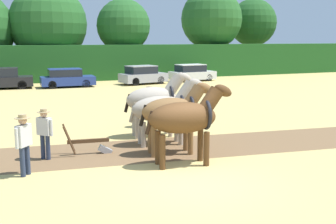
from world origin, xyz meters
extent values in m
plane|color=tan|center=(0.00, 0.00, 0.00)|extent=(240.00, 240.00, 0.00)
cube|color=brown|center=(-3.76, 3.87, 0.00)|extent=(29.62, 6.30, 0.01)
cube|color=#1E511E|center=(0.00, 28.15, 1.59)|extent=(64.11, 1.68, 3.18)
cylinder|color=#423323|center=(-0.13, 31.58, 1.57)|extent=(0.44, 0.44, 3.15)
sphere|color=#235623|center=(-0.13, 31.58, 5.11)|extent=(7.16, 7.16, 7.16)
cylinder|color=#4C3823|center=(6.86, 30.59, 1.77)|extent=(0.44, 0.44, 3.55)
sphere|color=#235623|center=(6.86, 30.59, 4.98)|extent=(5.20, 5.20, 5.20)
cylinder|color=#4C3823|center=(16.50, 30.68, 2.00)|extent=(0.44, 0.44, 4.01)
sphere|color=#235623|center=(16.50, 30.68, 5.78)|extent=(6.44, 6.44, 6.44)
cylinder|color=brown|center=(22.93, 32.67, 2.03)|extent=(0.44, 0.44, 4.07)
sphere|color=#1E4C1E|center=(22.93, 32.67, 5.56)|extent=(5.43, 5.43, 5.43)
ellipsoid|color=#513319|center=(0.42, 1.43, 1.46)|extent=(2.20, 1.21, 0.94)
cylinder|color=#513319|center=(1.12, 1.62, 0.52)|extent=(0.18, 0.18, 1.04)
cylinder|color=#513319|center=(1.06, 1.08, 0.52)|extent=(0.18, 0.18, 1.04)
cylinder|color=#513319|center=(-0.23, 1.77, 0.52)|extent=(0.18, 0.18, 1.04)
cylinder|color=#513319|center=(-0.29, 1.23, 0.52)|extent=(0.18, 0.18, 1.04)
cylinder|color=#513319|center=(1.30, 1.33, 1.94)|extent=(0.85, 0.53, 0.88)
ellipsoid|color=#513319|center=(1.70, 1.29, 2.23)|extent=(0.70, 0.33, 0.54)
cube|color=black|center=(1.48, 1.31, 2.14)|extent=(0.41, 0.12, 0.54)
cylinder|color=black|center=(-0.57, 1.54, 1.36)|extent=(0.31, 0.15, 0.71)
torus|color=black|center=(1.15, 1.35, 1.53)|extent=(0.21, 0.96, 0.95)
ellipsoid|color=brown|center=(0.56, 2.73, 1.43)|extent=(2.00, 1.15, 0.90)
cylinder|color=brown|center=(1.21, 2.92, 0.51)|extent=(0.18, 0.18, 1.03)
cylinder|color=brown|center=(1.15, 2.40, 0.51)|extent=(0.18, 0.18, 1.03)
cylinder|color=brown|center=(-0.03, 3.06, 0.51)|extent=(0.18, 0.18, 1.03)
cylinder|color=brown|center=(-0.08, 2.54, 0.51)|extent=(0.18, 0.18, 1.03)
cylinder|color=brown|center=(1.37, 2.64, 1.89)|extent=(0.80, 0.51, 0.83)
ellipsoid|color=brown|center=(1.74, 2.60, 2.16)|extent=(0.70, 0.33, 0.54)
cube|color=black|center=(1.53, 2.62, 2.08)|extent=(0.39, 0.12, 0.51)
cylinder|color=black|center=(-0.34, 2.83, 1.34)|extent=(0.31, 0.15, 0.71)
torus|color=black|center=(1.22, 2.66, 1.50)|extent=(0.21, 0.92, 0.91)
ellipsoid|color=#B2A38E|center=(0.70, 4.03, 1.30)|extent=(2.21, 1.19, 0.91)
cylinder|color=#B2A38E|center=(1.42, 4.22, 0.45)|extent=(0.18, 0.18, 0.89)
cylinder|color=#B2A38E|center=(1.36, 3.69, 0.45)|extent=(0.18, 0.18, 0.89)
cylinder|color=#B2A38E|center=(0.05, 4.37, 0.45)|extent=(0.18, 0.18, 0.89)
cylinder|color=#B2A38E|center=(-0.01, 3.85, 0.45)|extent=(0.18, 0.18, 0.89)
cylinder|color=#B2A38E|center=(1.60, 3.93, 1.83)|extent=(0.90, 0.52, 0.97)
ellipsoid|color=#B2A38E|center=(2.05, 3.88, 2.16)|extent=(0.70, 0.33, 0.54)
cube|color=gray|center=(1.80, 3.91, 2.03)|extent=(0.46, 0.13, 0.61)
cylinder|color=gray|center=(-0.29, 4.14, 1.21)|extent=(0.31, 0.15, 0.71)
torus|color=black|center=(1.44, 3.95, 1.37)|extent=(0.21, 0.93, 0.93)
ellipsoid|color=#B2A38E|center=(0.85, 5.33, 1.45)|extent=(2.12, 1.25, 0.98)
cylinder|color=#B2A38E|center=(1.53, 5.54, 0.50)|extent=(0.18, 0.18, 1.01)
cylinder|color=#B2A38E|center=(1.47, 4.98, 0.50)|extent=(0.18, 0.18, 1.01)
cylinder|color=#B2A38E|center=(0.23, 5.69, 0.50)|extent=(0.18, 0.18, 1.01)
cylinder|color=#B2A38E|center=(0.16, 5.12, 0.50)|extent=(0.18, 0.18, 1.01)
cylinder|color=#B2A38E|center=(1.70, 5.24, 1.97)|extent=(0.91, 0.56, 0.96)
ellipsoid|color=#B2A38E|center=(2.13, 5.19, 2.28)|extent=(0.70, 0.33, 0.54)
cube|color=black|center=(1.89, 5.22, 2.18)|extent=(0.44, 0.13, 0.59)
cylinder|color=black|center=(-0.11, 5.44, 1.35)|extent=(0.31, 0.15, 0.71)
torus|color=black|center=(1.55, 5.26, 1.53)|extent=(0.22, 1.00, 0.99)
cube|color=#4C331E|center=(-1.99, 3.67, 0.45)|extent=(1.37, 0.25, 0.12)
cube|color=#939399|center=(-1.44, 3.61, 0.10)|extent=(0.50, 0.25, 0.39)
cylinder|color=#4C331E|center=(-2.58, 3.94, 0.55)|extent=(0.40, 0.10, 0.96)
cylinder|color=#4C331E|center=(-2.62, 3.54, 0.55)|extent=(0.40, 0.10, 0.96)
cylinder|color=#28334C|center=(-3.43, 3.66, 0.39)|extent=(0.14, 0.14, 0.79)
cylinder|color=#28334C|center=(-3.29, 3.51, 0.39)|extent=(0.14, 0.14, 0.79)
cube|color=silver|center=(-3.36, 3.58, 1.07)|extent=(0.46, 0.47, 0.56)
sphere|color=tan|center=(-3.36, 3.58, 1.46)|extent=(0.21, 0.21, 0.21)
cylinder|color=silver|center=(-3.55, 3.78, 1.04)|extent=(0.09, 0.09, 0.53)
cylinder|color=silver|center=(-3.18, 3.38, 1.04)|extent=(0.09, 0.09, 0.53)
cylinder|color=tan|center=(-3.36, 3.58, 1.52)|extent=(0.41, 0.41, 0.02)
cylinder|color=tan|center=(-3.36, 3.58, 1.57)|extent=(0.20, 0.20, 0.10)
cylinder|color=#4C4C4C|center=(1.33, 7.13, 0.43)|extent=(0.14, 0.14, 0.86)
cylinder|color=#4C4C4C|center=(1.28, 6.91, 0.43)|extent=(0.14, 0.14, 0.86)
cube|color=tan|center=(1.31, 7.02, 1.17)|extent=(0.31, 0.54, 0.61)
sphere|color=tan|center=(1.31, 7.02, 1.60)|extent=(0.23, 0.23, 0.23)
cylinder|color=tan|center=(1.37, 7.31, 1.15)|extent=(0.09, 0.09, 0.58)
cylinder|color=tan|center=(1.24, 6.73, 1.15)|extent=(0.09, 0.09, 0.58)
cylinder|color=tan|center=(1.31, 7.02, 1.67)|extent=(0.44, 0.44, 0.02)
cylinder|color=tan|center=(1.31, 7.02, 1.72)|extent=(0.22, 0.22, 0.10)
cylinder|color=#28334C|center=(-3.98, 2.21, 0.42)|extent=(0.14, 0.14, 0.85)
cylinder|color=#28334C|center=(-4.13, 2.04, 0.42)|extent=(0.14, 0.14, 0.85)
cube|color=silver|center=(-4.05, 2.12, 1.15)|extent=(0.47, 0.51, 0.60)
sphere|color=tan|center=(-4.05, 2.12, 1.57)|extent=(0.23, 0.23, 0.23)
cylinder|color=silver|center=(-3.87, 2.35, 1.13)|extent=(0.09, 0.09, 0.57)
cylinder|color=silver|center=(-4.24, 1.90, 1.13)|extent=(0.09, 0.09, 0.57)
cylinder|color=tan|center=(-4.05, 2.12, 1.64)|extent=(0.44, 0.44, 0.02)
cylinder|color=tan|center=(-4.05, 2.12, 1.69)|extent=(0.22, 0.22, 0.10)
cube|color=black|center=(-4.37, 24.26, 0.55)|extent=(4.29, 2.01, 0.73)
cube|color=black|center=(-4.58, 24.27, 1.22)|extent=(2.60, 1.75, 0.61)
cube|color=black|center=(-4.58, 24.27, 1.55)|extent=(2.60, 1.75, 0.06)
cylinder|color=black|center=(-3.03, 25.00, 0.33)|extent=(0.68, 0.25, 0.67)
cylinder|color=black|center=(-3.11, 23.40, 0.33)|extent=(0.68, 0.25, 0.67)
cube|color=navy|center=(0.30, 23.55, 0.50)|extent=(4.12, 1.77, 0.67)
cube|color=black|center=(0.10, 23.55, 1.12)|extent=(2.47, 1.58, 0.56)
cube|color=navy|center=(0.10, 23.55, 1.43)|extent=(2.47, 1.58, 0.06)
cylinder|color=black|center=(1.58, 24.30, 0.31)|extent=(0.62, 0.23, 0.62)
cylinder|color=black|center=(1.57, 22.78, 0.31)|extent=(0.62, 0.23, 0.62)
cylinder|color=black|center=(-0.96, 24.32, 0.31)|extent=(0.62, 0.23, 0.62)
cylinder|color=black|center=(-0.98, 22.80, 0.31)|extent=(0.62, 0.23, 0.62)
cube|color=#9E9EA8|center=(6.52, 23.53, 0.54)|extent=(4.09, 2.48, 0.71)
cube|color=black|center=(6.33, 23.49, 1.19)|extent=(2.56, 2.02, 0.59)
cube|color=#9E9EA8|center=(6.33, 23.49, 1.51)|extent=(2.56, 2.02, 0.06)
cylinder|color=black|center=(7.53, 24.52, 0.33)|extent=(0.69, 0.34, 0.66)
cylinder|color=black|center=(7.83, 22.97, 0.33)|extent=(0.69, 0.34, 0.66)
cylinder|color=black|center=(5.20, 24.08, 0.33)|extent=(0.69, 0.34, 0.66)
cylinder|color=black|center=(5.50, 22.53, 0.33)|extent=(0.69, 0.34, 0.66)
cube|color=silver|center=(11.38, 24.27, 0.51)|extent=(4.20, 2.14, 0.69)
cube|color=black|center=(11.18, 24.25, 1.14)|extent=(2.57, 1.80, 0.58)
cube|color=silver|center=(11.18, 24.25, 1.46)|extent=(2.57, 1.80, 0.06)
cylinder|color=black|center=(12.55, 25.16, 0.31)|extent=(0.63, 0.28, 0.62)
cylinder|color=black|center=(12.71, 23.64, 0.31)|extent=(0.63, 0.28, 0.62)
cylinder|color=black|center=(10.06, 24.91, 0.31)|extent=(0.63, 0.28, 0.62)
cylinder|color=black|center=(10.21, 23.39, 0.31)|extent=(0.63, 0.28, 0.62)
camera|label=1|loc=(-4.52, -9.85, 3.80)|focal=45.00mm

